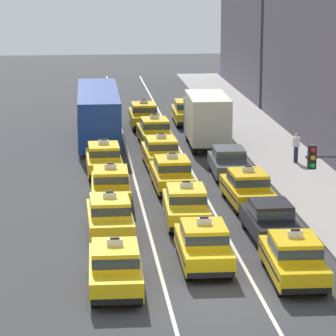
{
  "coord_description": "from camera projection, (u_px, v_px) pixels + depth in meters",
  "views": [
    {
      "loc": [
        -4.53,
        -29.0,
        11.43
      ],
      "look_at": [
        -0.17,
        14.58,
        1.3
      ],
      "focal_mm": 98.53,
      "sensor_mm": 36.0,
      "label": 1
    }
  ],
  "objects": [
    {
      "name": "taxi_center_fourth",
      "position": [
        161.0,
        152.0,
        50.67
      ],
      "size": [
        1.91,
        4.6,
        1.96
      ],
      "color": "black",
      "rests_on": "ground"
    },
    {
      "name": "taxi_right_sixth",
      "position": [
        187.0,
        111.0,
        63.77
      ],
      "size": [
        1.89,
        4.59,
        1.96
      ],
      "color": "black",
      "rests_on": "ground"
    },
    {
      "name": "taxi_left_fourth",
      "position": [
        104.0,
        158.0,
        49.01
      ],
      "size": [
        1.89,
        4.59,
        1.96
      ],
      "color": "black",
      "rests_on": "ground"
    },
    {
      "name": "taxi_left_second",
      "position": [
        110.0,
        216.0,
        38.25
      ],
      "size": [
        1.89,
        4.59,
        1.96
      ],
      "color": "black",
      "rests_on": "ground"
    },
    {
      "name": "taxi_center_second",
      "position": [
        186.0,
        204.0,
        39.98
      ],
      "size": [
        1.97,
        4.62,
        1.96
      ],
      "color": "black",
      "rests_on": "ground"
    },
    {
      "name": "lane_stripe_center_right",
      "position": [
        190.0,
        168.0,
        50.67
      ],
      "size": [
        0.14,
        80.0,
        0.01
      ],
      "primitive_type": "cube",
      "color": "silver",
      "rests_on": "ground"
    },
    {
      "name": "sidewalk_curb",
      "position": [
        313.0,
        187.0,
        46.35
      ],
      "size": [
        4.0,
        90.0,
        0.15
      ],
      "primitive_type": "cube",
      "color": "#9E9993",
      "rests_on": "ground"
    },
    {
      "name": "taxi_center_third",
      "position": [
        172.0,
        173.0,
        45.7
      ],
      "size": [
        1.89,
        4.59,
        1.96
      ],
      "color": "black",
      "rests_on": "ground"
    },
    {
      "name": "lane_stripe_left_center",
      "position": [
        132.0,
        169.0,
        50.36
      ],
      "size": [
        0.14,
        80.0,
        0.01
      ],
      "primitive_type": "cube",
      "color": "silver",
      "rests_on": "ground"
    },
    {
      "name": "taxi_left_sixth",
      "position": [
        97.0,
        104.0,
        66.83
      ],
      "size": [
        1.86,
        4.57,
        1.96
      ],
      "color": "black",
      "rests_on": "ground"
    },
    {
      "name": "box_truck_right_fifth",
      "position": [
        206.0,
        118.0,
        56.1
      ],
      "size": [
        2.44,
        7.02,
        3.27
      ],
      "color": "black",
      "rests_on": "ground"
    },
    {
      "name": "taxi_right_third",
      "position": [
        247.0,
        188.0,
        42.88
      ],
      "size": [
        1.95,
        4.61,
        1.96
      ],
      "color": "black",
      "rests_on": "ground"
    },
    {
      "name": "sedan_right_second",
      "position": [
        270.0,
        219.0,
        37.87
      ],
      "size": [
        1.82,
        4.32,
        1.58
      ],
      "color": "black",
      "rests_on": "ground"
    },
    {
      "name": "pedestrian_near_crosswalk",
      "position": [
        296.0,
        148.0,
        51.26
      ],
      "size": [
        0.36,
        0.24,
        1.65
      ],
      "color": "#23232D",
      "rests_on": "sidewalk_curb"
    },
    {
      "name": "taxi_left_nearest",
      "position": [
        115.0,
        266.0,
        32.02
      ],
      "size": [
        1.9,
        4.59,
        1.96
      ],
      "color": "black",
      "rests_on": "ground"
    },
    {
      "name": "sedan_right_fourth",
      "position": [
        229.0,
        161.0,
        48.52
      ],
      "size": [
        1.88,
        4.35,
        1.58
      ],
      "color": "black",
      "rests_on": "ground"
    },
    {
      "name": "taxi_center_nearest",
      "position": [
        204.0,
        244.0,
        34.53
      ],
      "size": [
        1.88,
        4.58,
        1.96
      ],
      "color": "black",
      "rests_on": "ground"
    },
    {
      "name": "taxi_center_sixth",
      "position": [
        144.0,
        115.0,
        62.52
      ],
      "size": [
        1.84,
        4.57,
        1.96
      ],
      "color": "black",
      "rests_on": "ground"
    },
    {
      "name": "taxi_right_nearest",
      "position": [
        294.0,
        257.0,
        32.98
      ],
      "size": [
        1.95,
        4.61,
        1.96
      ],
      "color": "black",
      "rests_on": "ground"
    },
    {
      "name": "bus_left_fifth",
      "position": [
        98.0,
        112.0,
        57.73
      ],
      "size": [
        2.63,
        11.23,
        3.22
      ],
      "color": "black",
      "rests_on": "ground"
    },
    {
      "name": "ground_plane",
      "position": [
        216.0,
        302.0,
        31.13
      ],
      "size": [
        160.0,
        160.0,
        0.0
      ],
      "primitive_type": "plane",
      "color": "#353538"
    },
    {
      "name": "taxi_left_third",
      "position": [
        111.0,
        185.0,
        43.44
      ],
      "size": [
        1.9,
        4.59,
        1.96
      ],
      "color": "black",
      "rests_on": "ground"
    },
    {
      "name": "taxi_center_fifth",
      "position": [
        154.0,
        131.0,
        56.65
      ],
      "size": [
        1.96,
        4.62,
        1.96
      ],
      "color": "black",
      "rests_on": "ground"
    }
  ]
}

